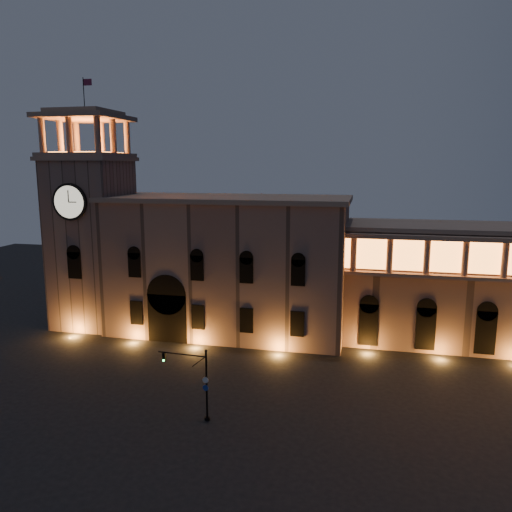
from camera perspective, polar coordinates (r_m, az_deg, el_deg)
name	(u,v)px	position (r m, az deg, el deg)	size (l,w,h in m)	color
ground	(182,410)	(46.85, -8.43, -17.04)	(160.00, 160.00, 0.00)	black
government_building	(227,265)	(64.35, -3.35, -1.05)	(30.80, 12.80, 17.60)	#826255
clock_tower	(92,233)	(70.22, -18.23, 2.49)	(9.80, 9.80, 32.40)	#826255
colonnade_wing	(508,286)	(66.26, 26.88, -3.10)	(40.60, 11.50, 14.50)	#7D5D50
traffic_light	(198,382)	(43.83, -6.65, -14.16)	(4.62, 0.60, 6.34)	black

